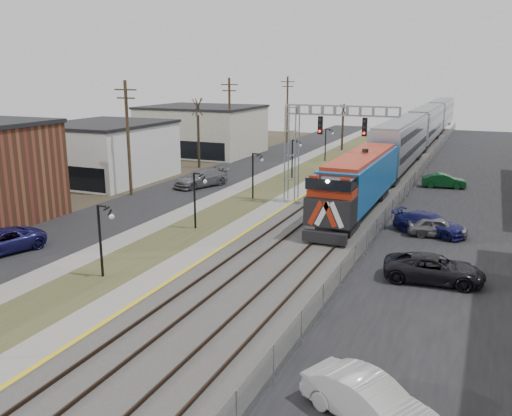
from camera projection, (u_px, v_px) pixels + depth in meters
The scene contains 24 objects.
ground at pixel (51, 365), 20.35m from camera, with size 160.00×160.00×0.00m, color #473D2D.
street_west at pixel (214, 178), 55.91m from camera, with size 7.00×120.00×0.04m, color black.
sidewalk at pixel (254, 181), 54.18m from camera, with size 2.00×120.00×0.08m, color gray.
grass_median at pixel (282, 184), 53.02m from camera, with size 4.00×120.00×0.06m, color #404524.
platform at pixel (311, 185), 51.85m from camera, with size 2.00×120.00×0.24m, color gray.
ballast_bed at pixel (363, 190), 49.93m from camera, with size 8.00×120.00×0.20m, color #595651.
parking_lot at pixel (505, 203), 45.33m from camera, with size 16.00×120.00×0.04m, color black.
platform_edge at pixel (320, 185), 51.48m from camera, with size 0.24×120.00×0.01m, color gold.
track_near at pixel (341, 186), 50.66m from camera, with size 1.58×120.00×0.15m.
track_far at pixel (379, 189), 49.31m from camera, with size 1.58×120.00×0.15m.
train at pixel (419, 131), 72.58m from camera, with size 3.00×85.85×5.33m.
signal_gantry at pixel (312, 137), 43.42m from camera, with size 9.00×1.07×8.15m.
lampposts at pixel (197, 200), 37.67m from camera, with size 0.14×62.14×4.00m.
utility_poles at pixel (128, 139), 46.95m from camera, with size 0.28×80.28×10.00m.
fence at pixel (410, 186), 48.14m from camera, with size 0.04×120.00×1.60m, color gray.
buildings_west at pixel (65, 159), 49.23m from camera, with size 14.00×67.00×7.00m.
bare_trees at pixel (220, 147), 59.19m from camera, with size 12.30×42.30×5.95m.
car_lot_b at pixel (368, 401), 16.84m from camera, with size 1.56×4.46×1.47m, color silver.
car_lot_c at pixel (434, 269), 28.14m from camera, with size 2.35×5.09×1.41m, color black.
car_lot_d at pixel (430, 224), 36.44m from camera, with size 1.99×4.89×1.42m, color #181954.
car_lot_e at pixel (438, 228), 35.85m from camera, with size 1.55×3.85×1.31m, color slate.
car_lot_f at pixel (444, 181), 51.01m from camera, with size 1.40×4.01×1.32m, color #0E471D.
car_street_a at pixel (1, 242), 32.60m from camera, with size 2.34×5.07×1.41m, color #191751.
car_street_b at pixel (201, 178), 51.52m from camera, with size 2.28×5.62×1.63m, color slate.
Camera 1 is at (14.34, -13.72, 10.70)m, focal length 38.00 mm.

